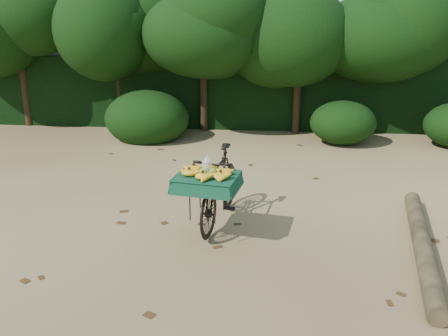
# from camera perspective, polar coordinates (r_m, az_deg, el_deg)

# --- Properties ---
(ground) EXTENTS (80.00, 80.00, 0.00)m
(ground) POSITION_cam_1_polar(r_m,az_deg,el_deg) (6.97, 6.40, -6.25)
(ground) COLOR tan
(ground) RESTS_ON ground
(vendor_bicycle) EXTENTS (0.94, 1.90, 1.09)m
(vendor_bicycle) POSITION_cam_1_polar(r_m,az_deg,el_deg) (6.65, -0.58, -2.15)
(vendor_bicycle) COLOR black
(vendor_bicycle) RESTS_ON ground
(fallen_log) EXTENTS (0.81, 3.13, 0.23)m
(fallen_log) POSITION_cam_1_polar(r_m,az_deg,el_deg) (6.51, 22.74, -8.43)
(fallen_log) COLOR brown
(fallen_log) RESTS_ON ground
(hedge_backdrop) EXTENTS (26.00, 1.80, 1.80)m
(hedge_backdrop) POSITION_cam_1_polar(r_m,az_deg,el_deg) (12.80, 6.27, 9.33)
(hedge_backdrop) COLOR black
(hedge_backdrop) RESTS_ON ground
(tree_row) EXTENTS (14.50, 2.00, 4.00)m
(tree_row) POSITION_cam_1_polar(r_m,az_deg,el_deg) (11.88, 3.25, 14.06)
(tree_row) COLOR black
(tree_row) RESTS_ON ground
(bush_clumps) EXTENTS (8.80, 1.70, 0.90)m
(bush_clumps) POSITION_cam_1_polar(r_m,az_deg,el_deg) (10.94, 8.89, 5.26)
(bush_clumps) COLOR black
(bush_clumps) RESTS_ON ground
(leaf_litter) EXTENTS (7.00, 7.30, 0.01)m
(leaf_litter) POSITION_cam_1_polar(r_m,az_deg,el_deg) (7.56, 6.36, -4.17)
(leaf_litter) COLOR #452B12
(leaf_litter) RESTS_ON ground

